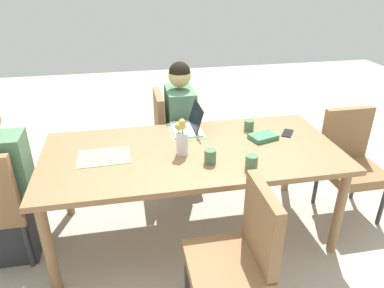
# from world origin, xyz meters

# --- Properties ---
(ground_plane) EXTENTS (10.00, 10.00, 0.00)m
(ground_plane) POSITION_xyz_m (0.00, 0.00, 0.00)
(ground_plane) COLOR #B2A899
(dining_table) EXTENTS (2.14, 1.00, 0.73)m
(dining_table) POSITION_xyz_m (0.00, 0.00, 0.66)
(dining_table) COLOR olive
(dining_table) RESTS_ON ground_plane
(person_head_right_left_near) EXTENTS (0.40, 0.36, 1.19)m
(person_head_right_left_near) POSITION_xyz_m (1.33, -0.03, 0.53)
(person_head_right_left_near) COLOR #2D2D33
(person_head_right_left_near) RESTS_ON ground_plane
(chair_near_left_mid) EXTENTS (0.44, 0.44, 0.90)m
(chair_near_left_mid) POSITION_xyz_m (0.04, -0.83, 0.50)
(chair_near_left_mid) COLOR olive
(chair_near_left_mid) RESTS_ON ground_plane
(person_near_left_mid) EXTENTS (0.36, 0.40, 1.19)m
(person_near_left_mid) POSITION_xyz_m (-0.04, -0.77, 0.53)
(person_near_left_mid) COLOR #2D2D33
(person_near_left_mid) RESTS_ON ground_plane
(chair_head_left_left_far) EXTENTS (0.44, 0.44, 0.90)m
(chair_head_left_left_far) POSITION_xyz_m (-1.35, -0.05, 0.50)
(chair_head_left_left_far) COLOR olive
(chair_head_left_left_far) RESTS_ON ground_plane
(chair_far_right_near) EXTENTS (0.44, 0.44, 0.90)m
(chair_far_right_near) POSITION_xyz_m (-0.11, 0.82, 0.50)
(chair_far_right_near) COLOR olive
(chair_far_right_near) RESTS_ON ground_plane
(flower_vase) EXTENTS (0.09, 0.08, 0.27)m
(flower_vase) POSITION_xyz_m (0.08, 0.04, 0.85)
(flower_vase) COLOR silver
(flower_vase) RESTS_ON dining_table
(placemat_head_right_left_near) EXTENTS (0.37, 0.27, 0.00)m
(placemat_head_right_left_near) POSITION_xyz_m (0.62, -0.01, 0.74)
(placemat_head_right_left_near) COLOR #7FAD70
(placemat_head_right_left_near) RESTS_ON dining_table
(placemat_near_left_mid) EXTENTS (0.27, 0.37, 0.00)m
(placemat_near_left_mid) POSITION_xyz_m (-0.02, -0.34, 0.74)
(placemat_near_left_mid) COLOR #7FAD70
(placemat_near_left_mid) RESTS_ON dining_table
(laptop_near_left_mid) EXTENTS (0.22, 0.32, 0.21)m
(laptop_near_left_mid) POSITION_xyz_m (-0.04, -0.35, 0.78)
(laptop_near_left_mid) COLOR silver
(laptop_near_left_mid) RESTS_ON dining_table
(coffee_mug_near_left) EXTENTS (0.08, 0.08, 0.10)m
(coffee_mug_near_left) POSITION_xyz_m (-0.33, 0.33, 0.78)
(coffee_mug_near_left) COLOR #47704C
(coffee_mug_near_left) RESTS_ON dining_table
(coffee_mug_near_right) EXTENTS (0.08, 0.08, 0.08)m
(coffee_mug_near_right) POSITION_xyz_m (-0.52, -0.26, 0.78)
(coffee_mug_near_right) COLOR #47704C
(coffee_mug_near_right) RESTS_ON dining_table
(coffee_mug_centre_left) EXTENTS (0.08, 0.08, 0.10)m
(coffee_mug_centre_left) POSITION_xyz_m (-0.09, 0.20, 0.78)
(coffee_mug_centre_left) COLOR #47704C
(coffee_mug_centre_left) RESTS_ON dining_table
(book_red_cover) EXTENTS (0.23, 0.19, 0.04)m
(book_red_cover) POSITION_xyz_m (-0.57, -0.08, 0.75)
(book_red_cover) COLOR #3D7F56
(book_red_cover) RESTS_ON dining_table
(phone_black) EXTENTS (0.14, 0.16, 0.01)m
(phone_black) POSITION_xyz_m (-0.80, -0.13, 0.74)
(phone_black) COLOR black
(phone_black) RESTS_ON dining_table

